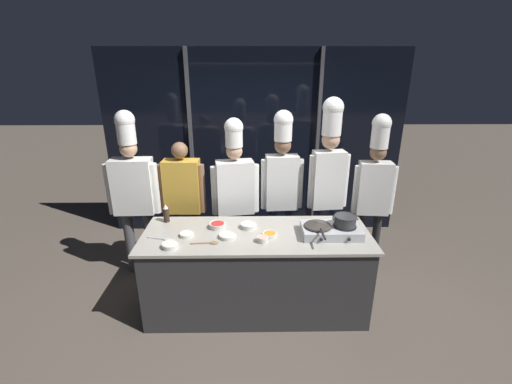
% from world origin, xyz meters
% --- Properties ---
extents(ground_plane, '(24.00, 24.00, 0.00)m').
position_xyz_m(ground_plane, '(0.00, 0.00, 0.00)').
color(ground_plane, brown).
extents(window_wall_back, '(4.34, 0.09, 2.70)m').
position_xyz_m(window_wall_back, '(0.00, 1.92, 1.35)').
color(window_wall_back, black).
rests_on(window_wall_back, ground_plane).
extents(demo_counter, '(2.28, 0.83, 0.88)m').
position_xyz_m(demo_counter, '(0.00, 0.00, 0.44)').
color(demo_counter, '#2D2D30').
rests_on(demo_counter, ground_plane).
extents(portable_stove, '(0.57, 0.36, 0.10)m').
position_xyz_m(portable_stove, '(0.74, -0.04, 0.93)').
color(portable_stove, '#B2B5BA').
rests_on(portable_stove, demo_counter).
extents(frying_pan, '(0.27, 0.47, 0.04)m').
position_xyz_m(frying_pan, '(0.61, -0.04, 1.00)').
color(frying_pan, '#38332D').
rests_on(frying_pan, portable_stove).
extents(stock_pot, '(0.24, 0.22, 0.11)m').
position_xyz_m(stock_pot, '(0.87, -0.04, 1.04)').
color(stock_pot, '#333335').
rests_on(stock_pot, portable_stove).
extents(squeeze_bottle_soy, '(0.06, 0.06, 0.20)m').
position_xyz_m(squeeze_bottle_soy, '(-0.96, 0.29, 0.98)').
color(squeeze_bottle_soy, '#332319').
rests_on(squeeze_bottle_soy, demo_counter).
extents(prep_bowl_bell_pepper, '(0.17, 0.17, 0.06)m').
position_xyz_m(prep_bowl_bell_pepper, '(-0.40, 0.13, 0.91)').
color(prep_bowl_bell_pepper, silver).
rests_on(prep_bowl_bell_pepper, demo_counter).
extents(prep_bowl_carrots, '(0.15, 0.15, 0.04)m').
position_xyz_m(prep_bowl_carrots, '(0.13, -0.06, 0.90)').
color(prep_bowl_carrots, silver).
rests_on(prep_bowl_carrots, demo_counter).
extents(prep_bowl_rice, '(0.16, 0.16, 0.05)m').
position_xyz_m(prep_bowl_rice, '(-0.08, 0.13, 0.91)').
color(prep_bowl_rice, silver).
rests_on(prep_bowl_rice, demo_counter).
extents(prep_bowl_garlic, '(0.14, 0.14, 0.04)m').
position_xyz_m(prep_bowl_garlic, '(-0.69, -0.05, 0.90)').
color(prep_bowl_garlic, silver).
rests_on(prep_bowl_garlic, demo_counter).
extents(prep_bowl_bean_sprouts, '(0.15, 0.15, 0.05)m').
position_xyz_m(prep_bowl_bean_sprouts, '(-0.80, -0.27, 0.91)').
color(prep_bowl_bean_sprouts, silver).
rests_on(prep_bowl_bean_sprouts, demo_counter).
extents(prep_bowl_onion, '(0.17, 0.17, 0.04)m').
position_xyz_m(prep_bowl_onion, '(-0.28, -0.08, 0.90)').
color(prep_bowl_onion, silver).
rests_on(prep_bowl_onion, demo_counter).
extents(prep_bowl_shrimp, '(0.11, 0.11, 0.06)m').
position_xyz_m(prep_bowl_shrimp, '(0.06, -0.18, 0.91)').
color(prep_bowl_shrimp, silver).
rests_on(prep_bowl_shrimp, demo_counter).
extents(serving_spoon_slotted, '(0.26, 0.10, 0.02)m').
position_xyz_m(serving_spoon_slotted, '(-0.89, -0.12, 0.89)').
color(serving_spoon_slotted, '#B2B5BA').
rests_on(serving_spoon_slotted, demo_counter).
extents(serving_spoon_solid, '(0.27, 0.06, 0.02)m').
position_xyz_m(serving_spoon_solid, '(-0.44, -0.20, 0.89)').
color(serving_spoon_solid, olive).
rests_on(serving_spoon_solid, demo_counter).
extents(chef_head, '(0.61, 0.25, 2.01)m').
position_xyz_m(chef_head, '(-1.43, 0.72, 1.14)').
color(chef_head, '#4C4C51').
rests_on(chef_head, ground_plane).
extents(person_guest, '(0.56, 0.23, 1.64)m').
position_xyz_m(person_guest, '(-0.87, 0.78, 0.99)').
color(person_guest, '#2D3856').
rests_on(person_guest, ground_plane).
extents(chef_sous, '(0.56, 0.29, 1.92)m').
position_xyz_m(chef_sous, '(-0.24, 0.75, 1.11)').
color(chef_sous, '#232326').
rests_on(chef_sous, ground_plane).
extents(chef_line, '(0.50, 0.22, 2.00)m').
position_xyz_m(chef_line, '(0.32, 0.81, 1.20)').
color(chef_line, '#2D3856').
rests_on(chef_line, ground_plane).
extents(chef_pastry, '(0.48, 0.23, 2.14)m').
position_xyz_m(chef_pastry, '(0.85, 0.73, 1.31)').
color(chef_pastry, '#2D3856').
rests_on(chef_pastry, ground_plane).
extents(chef_apprentice, '(0.49, 0.23, 1.97)m').
position_xyz_m(chef_apprentice, '(1.40, 0.72, 1.17)').
color(chef_apprentice, '#232326').
rests_on(chef_apprentice, ground_plane).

